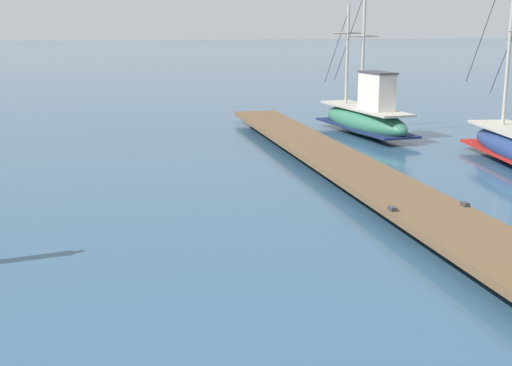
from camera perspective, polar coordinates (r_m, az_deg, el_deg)
name	(u,v)px	position (r m, az deg, el deg)	size (l,w,h in m)	color
floating_dock	(348,166)	(18.27, 7.86, 1.40)	(2.74, 23.81, 0.53)	brown
fishing_boat_2	(366,116)	(25.86, 9.31, 5.62)	(1.90, 6.52, 5.60)	#337556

